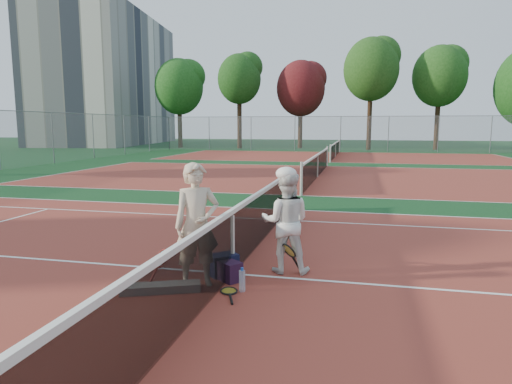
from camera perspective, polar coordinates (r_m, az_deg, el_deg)
ground at (r=7.12m, az=-2.92°, el=-10.21°), size 130.00×130.00×0.00m
court_main at (r=7.12m, az=-2.92°, el=-10.19°), size 23.77×10.97×0.01m
court_far_a at (r=20.20m, az=7.69°, el=1.87°), size 23.77×10.97×0.01m
court_far_b at (r=33.61m, az=9.89°, el=4.40°), size 23.77×10.97×0.01m
net_main at (r=6.97m, az=-2.95°, el=-6.24°), size 0.10×10.98×1.02m
net_far_a at (r=20.15m, az=7.72°, el=3.30°), size 0.10×10.98×1.02m
net_far_b at (r=33.58m, az=9.92°, el=5.26°), size 0.10×10.98×1.02m
fence_back at (r=40.53m, az=10.52°, el=7.16°), size 32.00×0.06×3.00m
apartment_block at (r=58.89m, az=-17.94°, el=13.09°), size 12.96×23.18×15.00m
player_a at (r=6.45m, az=-7.41°, el=-4.13°), size 0.77×0.69×1.76m
player_b at (r=7.05m, az=3.75°, el=-3.76°), size 0.82×0.67×1.58m
racket_red at (r=6.68m, az=-11.70°, el=-9.32°), size 0.41×0.44×0.52m
racket_black_held at (r=6.97m, az=4.13°, el=-8.45°), size 0.44×0.46×0.51m
racket_spare at (r=6.40m, az=-3.41°, el=-12.25°), size 0.47×0.66×0.03m
sports_bag_navy at (r=7.04m, az=-4.11°, el=-9.05°), size 0.50×0.49×0.33m
sports_bag_purple at (r=6.80m, az=-3.35°, el=-9.84°), size 0.43×0.41×0.29m
net_cover_canvas at (r=6.52m, az=-11.83°, el=-11.65°), size 1.10×0.64×0.11m
water_bottle at (r=6.37m, az=-1.74°, el=-11.06°), size 0.09×0.09×0.30m
tree_back_0 at (r=47.04m, az=-9.60°, el=12.82°), size 4.80×4.80×8.79m
tree_back_1 at (r=44.97m, az=-2.10°, el=13.88°), size 4.14×4.14×9.01m
tree_back_maroon at (r=45.41m, az=5.61°, el=12.73°), size 4.67×4.67×8.45m
tree_back_3 at (r=43.68m, az=14.20°, el=14.60°), size 4.93×4.93×10.05m
tree_back_4 at (r=45.42m, az=21.97°, el=13.25°), size 4.77×4.77×9.36m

